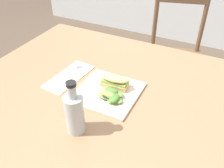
{
  "coord_description": "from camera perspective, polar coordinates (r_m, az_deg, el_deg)",
  "views": [
    {
      "loc": [
        0.5,
        -0.65,
        1.37
      ],
      "look_at": [
        0.14,
        0.08,
        0.76
      ],
      "focal_mm": 38.99,
      "sensor_mm": 36.0,
      "label": 1
    }
  ],
  "objects": [
    {
      "name": "bottle_cold_brew",
      "position": [
        0.81,
        -8.71,
        -7.17
      ],
      "size": [
        0.06,
        0.06,
        0.2
      ],
      "color": "black",
      "rests_on": "dining_table"
    },
    {
      "name": "fork_on_napkin",
      "position": [
        1.12,
        -9.5,
        2.34
      ],
      "size": [
        0.03,
        0.19,
        0.0
      ],
      "color": "silver",
      "rests_on": "napkin_folded"
    },
    {
      "name": "sandwich_half_front",
      "position": [
        1.0,
        0.6,
        0.6
      ],
      "size": [
        0.12,
        0.06,
        0.06
      ],
      "color": "#DBB270",
      "rests_on": "plate_lunch"
    },
    {
      "name": "plate_lunch",
      "position": [
        1.0,
        -1.03,
        -1.92
      ],
      "size": [
        0.25,
        0.25,
        0.01
      ],
      "primitive_type": "cube",
      "color": "beige",
      "rests_on": "dining_table"
    },
    {
      "name": "dining_table",
      "position": [
        1.1,
        -1.29,
        -6.33
      ],
      "size": [
        1.19,
        0.97,
        0.74
      ],
      "color": "#997551",
      "rests_on": "ground"
    },
    {
      "name": "salad_mixed_greens",
      "position": [
        0.95,
        -0.36,
        -2.51
      ],
      "size": [
        0.12,
        0.09,
        0.03
      ],
      "color": "#84A84C",
      "rests_on": "plate_lunch"
    },
    {
      "name": "chair_wooden_far",
      "position": [
        1.87,
        14.37,
        6.03
      ],
      "size": [
        0.49,
        0.49,
        0.87
      ],
      "color": "brown",
      "rests_on": "ground"
    },
    {
      "name": "napkin_folded",
      "position": [
        1.11,
        -10.0,
        1.74
      ],
      "size": [
        0.13,
        0.26,
        0.0
      ],
      "primitive_type": "cube",
      "rotation": [
        0.0,
        0.0,
        -0.08
      ],
      "color": "white",
      "rests_on": "dining_table"
    }
  ]
}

